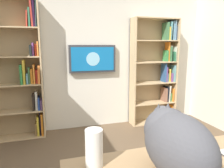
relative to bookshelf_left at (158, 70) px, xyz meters
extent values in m
cube|color=silver|center=(1.31, -0.17, 0.33)|extent=(4.52, 0.06, 2.70)
cube|color=tan|center=(-0.32, 0.02, -0.04)|extent=(0.02, 0.28, 1.97)
cube|color=tan|center=(0.53, 0.02, -0.04)|extent=(0.02, 0.28, 1.97)
cube|color=tan|center=(0.10, -0.11, -0.04)|extent=(0.88, 0.01, 1.97)
cube|color=tan|center=(0.10, 0.02, -1.01)|extent=(0.83, 0.27, 0.02)
cube|color=tan|center=(0.10, 0.02, -0.62)|extent=(0.83, 0.27, 0.02)
cube|color=tan|center=(0.10, 0.02, -0.23)|extent=(0.83, 0.27, 0.02)
cube|color=tan|center=(0.10, 0.02, 0.16)|extent=(0.83, 0.27, 0.02)
cube|color=tan|center=(0.10, 0.02, 0.55)|extent=(0.83, 0.27, 0.02)
cube|color=tan|center=(0.10, 0.02, 0.94)|extent=(0.83, 0.27, 0.02)
cube|color=orange|center=(-0.29, 0.04, -0.85)|extent=(0.02, 0.13, 0.31)
cube|color=#BD332C|center=(-0.27, 0.04, -0.88)|extent=(0.02, 0.17, 0.24)
cube|color=beige|center=(-0.24, 0.03, -0.92)|extent=(0.02, 0.15, 0.17)
cube|color=gold|center=(-0.21, 0.03, -0.90)|extent=(0.02, 0.20, 0.21)
cube|color=orange|center=(-0.29, 0.02, -0.49)|extent=(0.03, 0.22, 0.25)
cube|color=#448244|center=(-0.25, 0.03, -0.53)|extent=(0.04, 0.16, 0.16)
cube|color=beige|center=(-0.21, 0.04, -0.45)|extent=(0.05, 0.16, 0.32)
cube|color=black|center=(-0.17, 0.03, -0.46)|extent=(0.03, 0.19, 0.30)
cube|color=#8D604B|center=(-0.13, 0.04, -0.48)|extent=(0.04, 0.20, 0.27)
cube|color=#669FA6|center=(-0.29, 0.03, -0.06)|extent=(0.03, 0.23, 0.31)
cube|color=#70417A|center=(-0.25, 0.04, -0.14)|extent=(0.03, 0.15, 0.16)
cube|color=yellow|center=(-0.21, 0.03, -0.10)|extent=(0.03, 0.13, 0.24)
cube|color=#6F99AB|center=(-0.17, 0.02, -0.14)|extent=(0.04, 0.15, 0.16)
cube|color=#6F4381|center=(-0.13, 0.04, -0.08)|extent=(0.03, 0.17, 0.29)
cube|color=#2D5287|center=(-0.10, 0.04, -0.05)|extent=(0.03, 0.17, 0.35)
cube|color=beige|center=(-0.29, 0.02, 0.31)|extent=(0.02, 0.24, 0.27)
cube|color=#2F714A|center=(-0.26, 0.04, 0.26)|extent=(0.03, 0.24, 0.18)
cube|color=beige|center=(-0.23, 0.01, 0.32)|extent=(0.03, 0.13, 0.30)
cube|color=#3A6F46|center=(-0.19, 0.04, 0.31)|extent=(0.03, 0.20, 0.27)
cube|color=orange|center=(-0.17, 0.03, 0.35)|extent=(0.02, 0.16, 0.36)
cube|color=#348044|center=(-0.13, 0.03, 0.27)|extent=(0.03, 0.15, 0.20)
cube|color=#345690|center=(-0.29, 0.04, 0.69)|extent=(0.02, 0.15, 0.25)
cube|color=#678CA5|center=(-0.27, 0.01, 0.74)|extent=(0.02, 0.23, 0.36)
cube|color=#7099A9|center=(-0.24, 0.02, 0.73)|extent=(0.02, 0.18, 0.35)
cube|color=black|center=(-0.21, 0.02, 0.65)|extent=(0.03, 0.17, 0.19)
cube|color=#5B9FAC|center=(-0.17, 0.03, 0.73)|extent=(0.04, 0.21, 0.33)
cube|color=gold|center=(-0.14, 0.03, 0.68)|extent=(0.02, 0.23, 0.24)
cube|color=#3E7248|center=(-0.11, 0.03, 0.72)|extent=(0.04, 0.21, 0.32)
cube|color=tan|center=(2.11, 0.02, 0.08)|extent=(0.02, 0.28, 2.20)
cube|color=tan|center=(2.51, -0.11, 0.08)|extent=(0.82, 0.01, 2.20)
cube|color=tan|center=(2.51, 0.02, -1.01)|extent=(0.78, 0.27, 0.02)
cube|color=tan|center=(2.51, 0.02, -0.58)|extent=(0.78, 0.27, 0.02)
cube|color=tan|center=(2.51, 0.02, -0.14)|extent=(0.78, 0.27, 0.02)
cube|color=tan|center=(2.51, 0.02, 0.29)|extent=(0.78, 0.27, 0.02)
cube|color=tan|center=(2.51, 0.02, 0.73)|extent=(0.78, 0.27, 0.02)
cube|color=orange|center=(2.15, 0.03, -0.82)|extent=(0.03, 0.23, 0.37)
cube|color=black|center=(2.18, 0.02, -0.80)|extent=(0.02, 0.18, 0.40)
cube|color=gold|center=(2.21, 0.03, -0.84)|extent=(0.03, 0.18, 0.32)
cube|color=olive|center=(2.25, 0.02, -0.90)|extent=(0.04, 0.16, 0.20)
cube|color=#78528F|center=(2.15, 0.04, -0.49)|extent=(0.03, 0.16, 0.16)
cube|color=#2A479E|center=(2.18, 0.02, -0.47)|extent=(0.03, 0.23, 0.20)
cube|color=silver|center=(2.21, 0.04, -0.42)|extent=(0.04, 0.15, 0.30)
cube|color=black|center=(2.26, 0.02, -0.44)|extent=(0.03, 0.20, 0.26)
cube|color=orange|center=(2.15, 0.03, 0.01)|extent=(0.04, 0.24, 0.28)
cube|color=#B93228|center=(2.19, 0.03, -0.02)|extent=(0.03, 0.12, 0.22)
cube|color=orange|center=(2.22, 0.02, 0.02)|extent=(0.02, 0.23, 0.30)
cube|color=orange|center=(2.26, 0.02, -0.02)|extent=(0.03, 0.16, 0.23)
cube|color=#427341|center=(2.30, 0.02, 0.00)|extent=(0.03, 0.13, 0.26)
cube|color=#5A8E9E|center=(2.33, 0.02, -0.05)|extent=(0.03, 0.21, 0.17)
cube|color=gold|center=(2.37, 0.02, 0.06)|extent=(0.03, 0.19, 0.38)
cube|color=#2C7D3D|center=(2.41, 0.04, 0.02)|extent=(0.03, 0.20, 0.30)
cube|color=orange|center=(2.14, 0.03, 0.42)|extent=(0.02, 0.24, 0.23)
cube|color=#B23825|center=(2.18, 0.03, 0.40)|extent=(0.03, 0.13, 0.18)
cube|color=#774288|center=(2.21, 0.04, 0.41)|extent=(0.03, 0.17, 0.20)
cube|color=black|center=(2.25, 0.04, 0.39)|extent=(0.03, 0.24, 0.17)
cube|color=#6699A8|center=(2.14, 0.03, 0.94)|extent=(0.03, 0.15, 0.40)
cube|color=#27122B|center=(2.17, 0.01, 0.94)|extent=(0.03, 0.24, 0.40)
cube|color=#BC362D|center=(2.20, 0.03, 0.93)|extent=(0.04, 0.21, 0.39)
cube|color=#376F4F|center=(2.24, 0.03, 0.88)|extent=(0.03, 0.22, 0.28)
cube|color=#C03929|center=(2.27, 0.03, 0.86)|extent=(0.03, 0.21, 0.24)
cube|color=#333338|center=(1.25, -0.09, 0.23)|extent=(0.82, 0.06, 0.48)
cube|color=#146BB2|center=(1.25, -0.05, 0.23)|extent=(0.75, 0.01, 0.41)
cylinder|color=#8CCCEA|center=(1.25, -0.05, 0.23)|extent=(0.24, 0.00, 0.24)
ellipsoid|color=#4C4C51|center=(1.30, 2.60, -0.10)|extent=(0.34, 0.54, 0.37)
ellipsoid|color=#4C4C51|center=(1.30, 2.48, -0.05)|extent=(0.29, 0.30, 0.28)
sphere|color=#4C4C51|center=(1.30, 2.41, 0.02)|extent=(0.12, 0.12, 0.12)
cone|color=#4C4C51|center=(1.27, 2.41, 0.07)|extent=(0.06, 0.06, 0.07)
cone|color=#4C4C51|center=(1.34, 2.41, 0.07)|extent=(0.06, 0.06, 0.07)
cone|color=beige|center=(1.27, 2.42, 0.06)|extent=(0.03, 0.03, 0.05)
cone|color=beige|center=(1.34, 2.42, 0.06)|extent=(0.03, 0.03, 0.05)
cylinder|color=white|center=(1.75, 2.37, -0.16)|extent=(0.11, 0.11, 0.24)
cylinder|color=white|center=(0.95, 2.40, -0.24)|extent=(0.08, 0.08, 0.10)
camera|label=1|loc=(1.99, 3.56, 0.47)|focal=33.70mm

